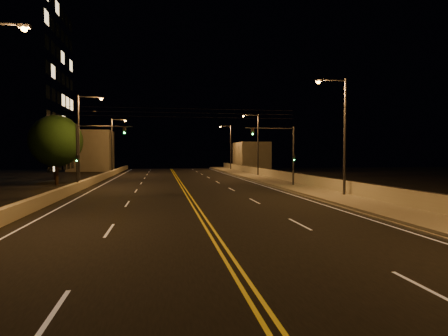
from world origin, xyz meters
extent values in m
plane|color=black|center=(0.00, 0.00, 0.00)|extent=(160.00, 160.00, 0.00)
cube|color=black|center=(0.00, 20.00, 0.01)|extent=(18.00, 120.00, 0.02)
cube|color=gray|center=(10.80, 20.00, 0.15)|extent=(3.60, 120.00, 0.30)
cube|color=gray|center=(8.93, 20.00, 0.07)|extent=(0.14, 120.00, 0.15)
cube|color=#AFAB92|center=(12.45, 20.00, 0.80)|extent=(0.30, 120.00, 1.00)
cube|color=#AFAB92|center=(-9.85, 20.00, 0.40)|extent=(0.45, 120.00, 0.80)
cube|color=gray|center=(16.50, 69.95, 2.91)|extent=(6.00, 10.00, 5.81)
cube|color=gray|center=(-16.00, 71.17, 4.01)|extent=(8.00, 8.00, 8.01)
cylinder|color=black|center=(12.45, 20.00, 1.33)|extent=(0.06, 120.00, 0.06)
cube|color=silver|center=(-8.60, 20.00, 0.02)|extent=(0.12, 116.00, 0.00)
cube|color=silver|center=(8.60, 20.00, 0.02)|extent=(0.12, 116.00, 0.00)
cube|color=gold|center=(-0.15, 20.00, 0.02)|extent=(0.12, 116.00, 0.00)
cube|color=gold|center=(0.15, 20.00, 0.02)|extent=(0.12, 116.00, 0.00)
cube|color=silver|center=(-4.50, 1.50, 0.02)|extent=(0.12, 3.00, 0.00)
cube|color=silver|center=(-4.50, 10.50, 0.02)|extent=(0.12, 3.00, 0.00)
cube|color=silver|center=(-4.50, 19.50, 0.02)|extent=(0.12, 3.00, 0.00)
cube|color=silver|center=(-4.50, 28.50, 0.02)|extent=(0.12, 3.00, 0.00)
cube|color=silver|center=(-4.50, 37.50, 0.02)|extent=(0.12, 3.00, 0.00)
cube|color=silver|center=(-4.50, 46.50, 0.02)|extent=(0.12, 3.00, 0.00)
cube|color=silver|center=(-4.50, 55.50, 0.02)|extent=(0.12, 3.00, 0.00)
cube|color=silver|center=(-4.50, 64.50, 0.02)|extent=(0.12, 3.00, 0.00)
cube|color=silver|center=(-4.50, 73.50, 0.02)|extent=(0.12, 3.00, 0.00)
cube|color=silver|center=(4.50, 1.50, 0.02)|extent=(0.12, 3.00, 0.00)
cube|color=silver|center=(4.50, 10.50, 0.02)|extent=(0.12, 3.00, 0.00)
cube|color=silver|center=(4.50, 19.50, 0.02)|extent=(0.12, 3.00, 0.00)
cube|color=silver|center=(4.50, 28.50, 0.02)|extent=(0.12, 3.00, 0.00)
cube|color=silver|center=(4.50, 37.50, 0.02)|extent=(0.12, 3.00, 0.00)
cube|color=silver|center=(4.50, 46.50, 0.02)|extent=(0.12, 3.00, 0.00)
cube|color=silver|center=(4.50, 55.50, 0.02)|extent=(0.12, 3.00, 0.00)
cube|color=silver|center=(4.50, 64.50, 0.02)|extent=(0.12, 3.00, 0.00)
cube|color=silver|center=(4.50, 73.50, 0.02)|extent=(0.12, 3.00, 0.00)
cylinder|color=#2D2D33|center=(11.80, 20.09, 4.61)|extent=(0.20, 0.20, 9.22)
cylinder|color=#2D2D33|center=(10.70, 20.09, 9.07)|extent=(2.20, 0.12, 0.12)
cube|color=#2D2D33|center=(9.60, 20.09, 9.00)|extent=(0.50, 0.25, 0.14)
sphere|color=#FF9E2D|center=(9.60, 20.09, 8.90)|extent=(0.28, 0.28, 0.28)
cylinder|color=#2D2D33|center=(11.80, 46.33, 4.61)|extent=(0.20, 0.20, 9.22)
cylinder|color=#2D2D33|center=(10.70, 46.33, 9.07)|extent=(2.20, 0.12, 0.12)
cube|color=#2D2D33|center=(9.60, 46.33, 9.00)|extent=(0.50, 0.25, 0.14)
sphere|color=#FF9E2D|center=(9.60, 46.33, 8.90)|extent=(0.28, 0.28, 0.28)
cylinder|color=#2D2D33|center=(11.80, 68.08, 4.61)|extent=(0.20, 0.20, 9.22)
cylinder|color=#2D2D33|center=(10.70, 68.08, 9.07)|extent=(2.20, 0.12, 0.12)
cube|color=#2D2D33|center=(9.60, 68.08, 9.00)|extent=(0.50, 0.25, 0.14)
sphere|color=#FF9E2D|center=(9.60, 68.08, 8.90)|extent=(0.28, 0.28, 0.28)
cube|color=#2D2D33|center=(-8.00, 10.81, 9.00)|extent=(0.50, 0.25, 0.14)
sphere|color=#FF9E2D|center=(-8.00, 10.81, 8.90)|extent=(0.28, 0.28, 0.28)
cylinder|color=#2D2D33|center=(-10.20, 31.88, 4.61)|extent=(0.20, 0.20, 9.22)
cylinder|color=#2D2D33|center=(-9.10, 31.88, 9.07)|extent=(2.20, 0.12, 0.12)
cube|color=#2D2D33|center=(-8.00, 31.88, 9.00)|extent=(0.50, 0.25, 0.14)
sphere|color=#FF9E2D|center=(-8.00, 31.88, 8.90)|extent=(0.28, 0.28, 0.28)
cylinder|color=#2D2D33|center=(-10.20, 57.01, 4.61)|extent=(0.20, 0.20, 9.22)
cylinder|color=#2D2D33|center=(-9.10, 57.01, 9.07)|extent=(2.20, 0.12, 0.12)
cube|color=#2D2D33|center=(-8.00, 57.01, 9.00)|extent=(0.50, 0.25, 0.14)
sphere|color=#FF9E2D|center=(-8.00, 57.01, 8.90)|extent=(0.28, 0.28, 0.28)
cylinder|color=#2D2D33|center=(11.00, 29.26, 3.10)|extent=(0.18, 0.18, 6.20)
cylinder|color=#2D2D33|center=(8.50, 29.26, 6.00)|extent=(5.00, 0.10, 0.10)
cube|color=black|center=(6.75, 29.26, 5.65)|extent=(0.28, 0.18, 0.80)
sphere|color=#19FF4C|center=(6.75, 29.15, 5.40)|extent=(0.14, 0.14, 0.14)
cube|color=black|center=(11.00, 29.11, 3.00)|extent=(0.22, 0.14, 0.55)
cylinder|color=#2D2D33|center=(-9.80, 29.26, 3.10)|extent=(0.18, 0.18, 6.20)
cylinder|color=#2D2D33|center=(-7.30, 29.26, 6.00)|extent=(5.00, 0.10, 0.10)
cube|color=black|center=(-5.55, 29.26, 5.65)|extent=(0.28, 0.18, 0.80)
sphere|color=#19FF4C|center=(-5.55, 29.15, 5.40)|extent=(0.14, 0.14, 0.14)
cube|color=black|center=(-9.80, 29.11, 3.00)|extent=(0.22, 0.14, 0.55)
cylinder|color=black|center=(0.00, 29.50, 7.00)|extent=(22.00, 0.03, 0.03)
cylinder|color=black|center=(0.00, 29.50, 7.40)|extent=(22.00, 0.03, 0.03)
cylinder|color=black|center=(0.00, 29.50, 7.80)|extent=(22.00, 0.03, 0.03)
cylinder|color=black|center=(-13.66, 37.13, 1.35)|extent=(0.36, 0.36, 2.70)
sphere|color=black|center=(-13.66, 37.13, 4.87)|extent=(5.69, 5.69, 5.69)
cylinder|color=black|center=(-16.03, 45.44, 1.25)|extent=(0.36, 0.36, 2.50)
sphere|color=black|center=(-16.03, 45.44, 4.52)|extent=(5.28, 5.28, 5.28)
camera|label=1|loc=(-2.16, -6.83, 3.48)|focal=30.00mm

